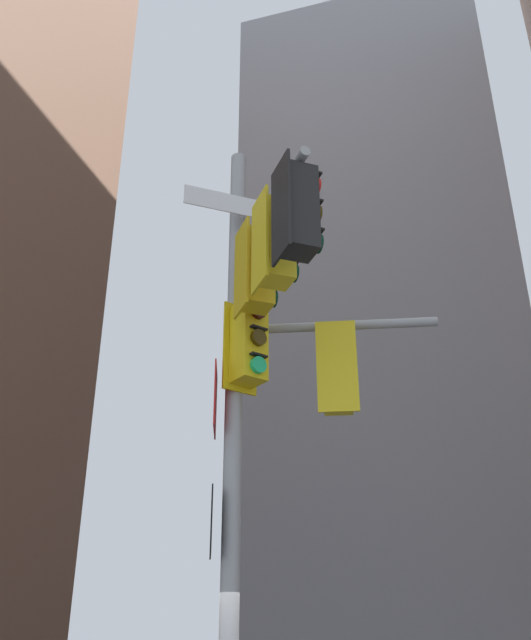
# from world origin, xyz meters

# --- Properties ---
(building_mid_block) EXTENTS (12.73, 12.73, 34.94)m
(building_mid_block) POSITION_xyz_m (-0.69, 26.24, 17.47)
(building_mid_block) COLOR #9399A3
(building_mid_block) RESTS_ON ground
(signal_pole_assembly) EXTENTS (2.91, 2.54, 8.28)m
(signal_pole_assembly) POSITION_xyz_m (0.52, -0.43, 5.08)
(signal_pole_assembly) COLOR #9EA0A3
(signal_pole_assembly) RESTS_ON ground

